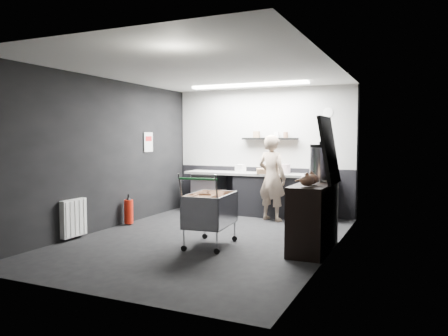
% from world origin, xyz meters
% --- Properties ---
extents(floor, '(5.50, 5.50, 0.00)m').
position_xyz_m(floor, '(0.00, 0.00, 0.00)').
color(floor, black).
rests_on(floor, ground).
extents(ceiling, '(5.50, 5.50, 0.00)m').
position_xyz_m(ceiling, '(0.00, 0.00, 2.70)').
color(ceiling, silver).
rests_on(ceiling, wall_back).
extents(wall_back, '(5.50, 0.00, 5.50)m').
position_xyz_m(wall_back, '(0.00, 2.75, 1.35)').
color(wall_back, black).
rests_on(wall_back, floor).
extents(wall_front, '(5.50, 0.00, 5.50)m').
position_xyz_m(wall_front, '(0.00, -2.75, 1.35)').
color(wall_front, black).
rests_on(wall_front, floor).
extents(wall_left, '(0.00, 5.50, 5.50)m').
position_xyz_m(wall_left, '(-2.00, 0.00, 1.35)').
color(wall_left, black).
rests_on(wall_left, floor).
extents(wall_right, '(0.00, 5.50, 5.50)m').
position_xyz_m(wall_right, '(2.00, 0.00, 1.35)').
color(wall_right, black).
rests_on(wall_right, floor).
extents(kitchen_wall_panel, '(3.95, 0.02, 1.70)m').
position_xyz_m(kitchen_wall_panel, '(0.00, 2.73, 1.85)').
color(kitchen_wall_panel, '#AFB0AB').
rests_on(kitchen_wall_panel, wall_back).
extents(dado_panel, '(3.95, 0.02, 1.00)m').
position_xyz_m(dado_panel, '(0.00, 2.73, 0.50)').
color(dado_panel, black).
rests_on(dado_panel, wall_back).
extents(floating_shelf, '(1.20, 0.22, 0.04)m').
position_xyz_m(floating_shelf, '(0.20, 2.62, 1.62)').
color(floating_shelf, black).
rests_on(floating_shelf, wall_back).
extents(wall_clock, '(0.20, 0.03, 0.20)m').
position_xyz_m(wall_clock, '(1.40, 2.72, 2.15)').
color(wall_clock, white).
rests_on(wall_clock, wall_back).
extents(poster, '(0.02, 0.30, 0.40)m').
position_xyz_m(poster, '(-1.98, 1.30, 1.55)').
color(poster, silver).
rests_on(poster, wall_left).
extents(poster_red_band, '(0.02, 0.22, 0.10)m').
position_xyz_m(poster_red_band, '(-1.98, 1.30, 1.62)').
color(poster_red_band, red).
rests_on(poster_red_band, poster).
extents(radiator, '(0.10, 0.50, 0.60)m').
position_xyz_m(radiator, '(-1.94, -0.90, 0.35)').
color(radiator, white).
rests_on(radiator, wall_left).
extents(ceiling_strip, '(2.40, 0.20, 0.04)m').
position_xyz_m(ceiling_strip, '(0.00, 1.85, 2.67)').
color(ceiling_strip, white).
rests_on(ceiling_strip, ceiling).
extents(prep_counter, '(3.20, 0.61, 0.90)m').
position_xyz_m(prep_counter, '(0.14, 2.42, 0.46)').
color(prep_counter, black).
rests_on(prep_counter, floor).
extents(person, '(0.71, 0.57, 1.70)m').
position_xyz_m(person, '(0.47, 1.97, 0.85)').
color(person, beige).
rests_on(person, floor).
extents(shopping_cart, '(0.67, 1.03, 1.09)m').
position_xyz_m(shopping_cart, '(0.26, -0.38, 0.52)').
color(shopping_cart, silver).
rests_on(shopping_cart, floor).
extents(sideboard, '(0.56, 1.30, 1.95)m').
position_xyz_m(sideboard, '(1.75, 0.05, 0.61)').
color(sideboard, black).
rests_on(sideboard, floor).
extents(fire_extinguisher, '(0.17, 0.17, 0.55)m').
position_xyz_m(fire_extinguisher, '(-1.85, 0.43, 0.27)').
color(fire_extinguisher, red).
rests_on(fire_extinguisher, floor).
extents(cardboard_box, '(0.60, 0.53, 0.10)m').
position_xyz_m(cardboard_box, '(0.26, 2.37, 0.95)').
color(cardboard_box, '#906F4D').
rests_on(cardboard_box, prep_counter).
extents(pink_tub, '(0.20, 0.20, 0.20)m').
position_xyz_m(pink_tub, '(0.61, 2.42, 1.00)').
color(pink_tub, silver).
rests_on(pink_tub, prep_counter).
extents(white_container, '(0.22, 0.19, 0.17)m').
position_xyz_m(white_container, '(-0.37, 2.37, 0.99)').
color(white_container, white).
rests_on(white_container, prep_counter).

